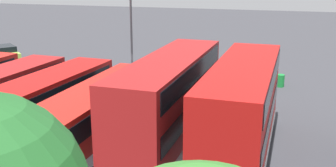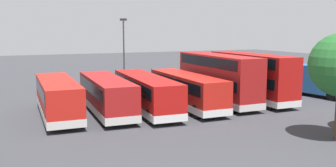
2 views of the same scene
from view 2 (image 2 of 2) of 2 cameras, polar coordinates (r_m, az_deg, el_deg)
ground_plane at (r=40.74m, az=-5.57°, el=-1.36°), size 140.00×140.00×0.00m
bus_double_decker_near_end at (r=36.21m, az=12.76°, el=1.19°), size 2.68×11.00×4.55m
bus_double_decker_second at (r=34.49m, az=7.71°, el=0.97°), size 2.72×11.17×4.55m
bus_single_deck_third at (r=32.30m, az=2.88°, el=-0.94°), size 2.77×11.03×2.95m
bus_single_deck_fourth at (r=31.14m, az=-3.51°, el=-1.28°), size 3.22×12.07×2.95m
bus_single_deck_fifth at (r=30.45m, az=-9.60°, el=-1.61°), size 2.99×11.06×2.95m
bus_single_deck_sixth at (r=30.04m, az=-16.79°, el=-1.98°), size 2.82×10.71×2.95m
box_truck_blue at (r=41.07m, az=22.03°, el=0.56°), size 3.64×7.80×3.20m
lamp_post_tall at (r=40.71m, az=-6.89°, el=5.29°), size 0.70×0.30×8.06m
waste_bin_yellow at (r=48.25m, az=4.56°, el=0.73°), size 0.60×0.60×0.95m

